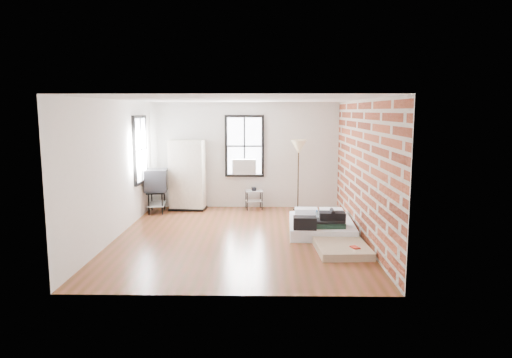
{
  "coord_description": "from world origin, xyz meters",
  "views": [
    {
      "loc": [
        0.53,
        -9.09,
        2.58
      ],
      "look_at": [
        0.35,
        0.3,
        1.17
      ],
      "focal_mm": 32.0,
      "sensor_mm": 36.0,
      "label": 1
    }
  ],
  "objects_px": {
    "mattress_main": "(321,224)",
    "mattress_bare": "(336,239)",
    "wardrobe": "(187,175)",
    "floor_lamp": "(299,150)",
    "tv_stand": "(156,181)",
    "side_table": "(254,195)"
  },
  "relations": [
    {
      "from": "mattress_main",
      "to": "wardrobe",
      "type": "xyz_separation_m",
      "value": [
        -3.23,
        2.19,
        0.75
      ]
    },
    {
      "from": "wardrobe",
      "to": "tv_stand",
      "type": "height_order",
      "value": "wardrobe"
    },
    {
      "from": "mattress_main",
      "to": "tv_stand",
      "type": "xyz_separation_m",
      "value": [
        -3.96,
        1.82,
        0.64
      ]
    },
    {
      "from": "mattress_bare",
      "to": "side_table",
      "type": "height_order",
      "value": "side_table"
    },
    {
      "from": "wardrobe",
      "to": "side_table",
      "type": "relative_size",
      "value": 3.12
    },
    {
      "from": "mattress_main",
      "to": "mattress_bare",
      "type": "height_order",
      "value": "mattress_main"
    },
    {
      "from": "mattress_bare",
      "to": "floor_lamp",
      "type": "distance_m",
      "value": 3.52
    },
    {
      "from": "side_table",
      "to": "floor_lamp",
      "type": "xyz_separation_m",
      "value": [
        1.16,
        -0.07,
        1.19
      ]
    },
    {
      "from": "mattress_bare",
      "to": "wardrobe",
      "type": "distance_m",
      "value": 4.71
    },
    {
      "from": "mattress_bare",
      "to": "wardrobe",
      "type": "bearing_deg",
      "value": 134.25
    },
    {
      "from": "wardrobe",
      "to": "side_table",
      "type": "distance_m",
      "value": 1.81
    },
    {
      "from": "mattress_bare",
      "to": "side_table",
      "type": "relative_size",
      "value": 3.07
    },
    {
      "from": "side_table",
      "to": "tv_stand",
      "type": "xyz_separation_m",
      "value": [
        -2.47,
        -0.43,
        0.41
      ]
    },
    {
      "from": "mattress_bare",
      "to": "tv_stand",
      "type": "xyz_separation_m",
      "value": [
        -4.13,
        2.8,
        0.68
      ]
    },
    {
      "from": "mattress_main",
      "to": "wardrobe",
      "type": "height_order",
      "value": "wardrobe"
    },
    {
      "from": "tv_stand",
      "to": "mattress_bare",
      "type": "bearing_deg",
      "value": -41.42
    },
    {
      "from": "wardrobe",
      "to": "mattress_main",
      "type": "bearing_deg",
      "value": -29.31
    },
    {
      "from": "floor_lamp",
      "to": "mattress_bare",
      "type": "bearing_deg",
      "value": -80.83
    },
    {
      "from": "mattress_bare",
      "to": "mattress_main",
      "type": "bearing_deg",
      "value": 97.4
    },
    {
      "from": "mattress_main",
      "to": "wardrobe",
      "type": "distance_m",
      "value": 3.97
    },
    {
      "from": "wardrobe",
      "to": "floor_lamp",
      "type": "relative_size",
      "value": 1.0
    },
    {
      "from": "mattress_main",
      "to": "mattress_bare",
      "type": "relative_size",
      "value": 1.03
    }
  ]
}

